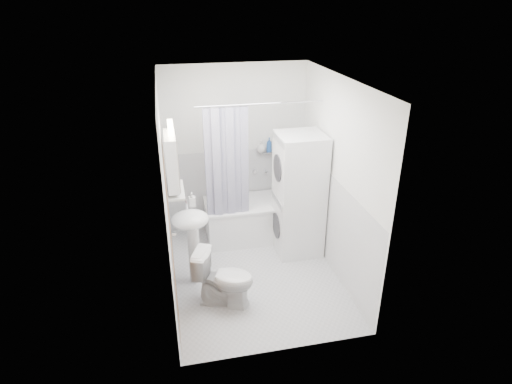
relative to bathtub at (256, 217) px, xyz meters
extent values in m
plane|color=silver|center=(-0.22, -0.92, -0.30)|extent=(2.60, 2.60, 0.00)
plane|color=white|center=(-0.22, 0.38, 0.90)|extent=(2.00, 0.00, 2.00)
plane|color=white|center=(-0.22, -2.22, 0.90)|extent=(2.00, 0.00, 2.00)
plane|color=white|center=(-1.22, -0.92, 0.90)|extent=(0.00, 2.60, 2.60)
plane|color=white|center=(0.78, -0.92, 0.90)|extent=(0.00, 2.60, 2.60)
plane|color=white|center=(-0.22, -0.92, 2.10)|extent=(2.60, 2.60, 0.00)
plane|color=white|center=(-0.22, 0.37, 0.30)|extent=(1.98, 0.00, 1.98)
plane|color=white|center=(-1.20, -0.92, 0.30)|extent=(0.00, 2.58, 2.58)
plane|color=white|center=(0.77, -0.92, 0.30)|extent=(0.00, 2.58, 2.58)
plane|color=brown|center=(-1.20, -1.80, 0.70)|extent=(0.00, 2.00, 2.00)
cylinder|color=silver|center=(-1.17, -1.47, 0.70)|extent=(0.04, 0.04, 0.04)
cube|color=white|center=(0.00, 0.00, -0.04)|extent=(1.43, 0.67, 0.52)
cube|color=white|center=(0.00, 0.00, 0.23)|extent=(1.45, 0.69, 0.03)
cube|color=silver|center=(0.00, 0.00, 0.12)|extent=(1.25, 0.49, 0.20)
cylinder|color=silver|center=(0.20, 0.33, 0.57)|extent=(0.04, 0.12, 0.04)
cylinder|color=silver|center=(0.00, -0.28, 1.70)|extent=(1.63, 0.02, 0.02)
cube|color=#161241|center=(-0.66, -0.28, 0.95)|extent=(0.10, 0.02, 1.45)
cube|color=#161241|center=(-0.57, -0.28, 0.95)|extent=(0.10, 0.02, 1.45)
cube|color=#161241|center=(-0.48, -0.28, 0.95)|extent=(0.10, 0.02, 1.45)
cube|color=#161241|center=(-0.39, -0.28, 0.95)|extent=(0.10, 0.02, 1.45)
cube|color=#161241|center=(-0.30, -0.28, 0.95)|extent=(0.10, 0.02, 1.45)
cube|color=#161241|center=(-0.21, -0.28, 0.95)|extent=(0.10, 0.02, 1.45)
ellipsoid|color=white|center=(-0.98, -0.90, 0.55)|extent=(0.44, 0.37, 0.20)
cylinder|color=white|center=(-0.96, -0.90, 0.07)|extent=(0.14, 0.14, 0.75)
cylinder|color=silver|center=(-1.00, -0.76, 0.67)|extent=(0.03, 0.03, 0.14)
cylinder|color=silver|center=(-1.00, -0.80, 0.73)|extent=(0.02, 0.10, 0.02)
cube|color=white|center=(-1.13, -0.82, 1.25)|extent=(0.12, 0.50, 0.60)
cube|color=white|center=(-1.06, -0.82, 1.25)|extent=(0.01, 0.47, 0.57)
cube|color=#FFEABF|center=(-1.11, -0.82, 1.63)|extent=(0.06, 0.45, 0.06)
cube|color=silver|center=(-1.11, -0.82, 0.90)|extent=(0.18, 0.54, 0.02)
cube|color=silver|center=(0.25, 0.32, 0.85)|extent=(0.22, 0.06, 0.02)
cube|color=#610E12|center=(-1.16, -0.36, 1.06)|extent=(0.05, 0.30, 0.71)
cube|color=#610E12|center=(-1.13, -0.36, 1.38)|extent=(0.03, 0.27, 0.08)
cylinder|color=silver|center=(-1.17, -0.36, 1.42)|extent=(0.02, 0.04, 0.02)
cube|color=white|center=(0.46, -0.47, 0.11)|extent=(0.58, 0.58, 0.82)
cylinder|color=#2D2D33|center=(0.17, -0.47, 0.10)|extent=(0.02, 0.35, 0.35)
cube|color=gray|center=(0.17, -0.47, 0.47)|extent=(0.01, 0.52, 0.08)
cube|color=white|center=(0.46, -0.47, 0.93)|extent=(0.58, 0.58, 0.82)
cylinder|color=#2D2D33|center=(0.17, -0.47, 0.92)|extent=(0.02, 0.35, 0.35)
cube|color=gray|center=(0.17, -0.47, 1.29)|extent=(0.01, 0.52, 0.08)
imported|color=white|center=(-0.67, -1.38, 0.02)|extent=(0.75, 0.59, 0.65)
imported|color=gray|center=(-0.93, -0.67, 0.65)|extent=(0.08, 0.17, 0.08)
imported|color=gray|center=(-1.11, -0.97, 0.94)|extent=(0.07, 0.18, 0.07)
imported|color=gray|center=(-1.11, -0.70, 0.96)|extent=(0.10, 0.09, 0.10)
imported|color=gray|center=(0.13, 0.32, 0.92)|extent=(0.13, 0.17, 0.13)
imported|color=#27559D|center=(0.25, 0.32, 0.90)|extent=(0.08, 0.21, 0.08)
camera|label=1|loc=(-1.14, -5.28, 2.89)|focal=30.00mm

